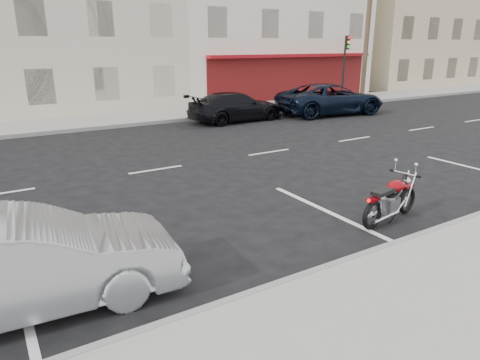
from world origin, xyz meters
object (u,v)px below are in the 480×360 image
object	(u,v)px
fire_hydrant	(323,95)
car_far	(236,107)
utility_pole	(368,23)
suv_far	(331,99)
traffic_light	(345,60)
motorcycle	(408,194)
sedan_silver	(23,264)

from	to	relation	value
fire_hydrant	car_far	bearing A→B (deg)	-161.06
utility_pole	fire_hydrant	size ratio (longest dim) A/B	12.50
utility_pole	suv_far	size ratio (longest dim) A/B	1.61
fire_hydrant	traffic_light	bearing A→B (deg)	-6.36
fire_hydrant	car_far	world-z (taller)	car_far
motorcycle	sedan_silver	bearing A→B (deg)	167.94
traffic_light	fire_hydrant	distance (m)	2.53
sedan_silver	motorcycle	bearing A→B (deg)	-88.28
fire_hydrant	sedan_silver	xyz separation A→B (m)	(-17.93, -14.07, 0.16)
traffic_light	fire_hydrant	world-z (taller)	traffic_light
sedan_silver	car_far	distance (m)	15.24
utility_pole	car_far	size ratio (longest dim) A/B	1.94
fire_hydrant	suv_far	size ratio (longest dim) A/B	0.13
traffic_light	sedan_silver	xyz separation A→B (m)	(-19.43, -13.90, -1.87)
traffic_light	motorcycle	bearing A→B (deg)	-130.30
traffic_light	motorcycle	size ratio (longest dim) A/B	2.03
motorcycle	sedan_silver	world-z (taller)	sedan_silver
traffic_light	car_far	bearing A→B (deg)	-164.90
utility_pole	traffic_light	distance (m)	2.97
utility_pole	suv_far	distance (m)	8.07
car_far	traffic_light	bearing A→B (deg)	-77.79
utility_pole	fire_hydrant	xyz separation A→B (m)	(-3.50, -0.10, -4.21)
sedan_silver	car_far	xyz separation A→B (m)	(10.13, 11.39, -0.01)
suv_far	utility_pole	bearing A→B (deg)	-52.14
motorcycle	suv_far	xyz separation A→B (m)	(8.04, 11.00, 0.35)
utility_pole	car_far	world-z (taller)	utility_pole
traffic_light	suv_far	xyz separation A→B (m)	(-4.07, -3.28, -1.78)
traffic_light	car_far	xyz separation A→B (m)	(-9.30, -2.51, -1.88)
utility_pole	car_far	xyz separation A→B (m)	(-11.30, -2.78, -4.07)
suv_far	car_far	xyz separation A→B (m)	(-5.23, 0.77, -0.10)
sedan_silver	suv_far	world-z (taller)	suv_far
suv_far	motorcycle	bearing A→B (deg)	151.44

